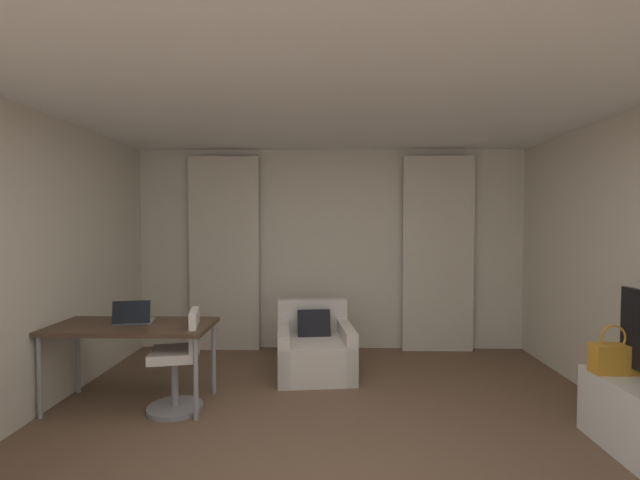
{
  "coord_description": "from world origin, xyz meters",
  "views": [
    {
      "loc": [
        -0.03,
        -2.67,
        1.64
      ],
      "look_at": [
        -0.11,
        1.33,
        1.49
      ],
      "focal_mm": 24.36,
      "sensor_mm": 36.0,
      "label": 1
    }
  ],
  "objects_px": {
    "armchair": "(315,350)",
    "handbag_primary": "(613,357)",
    "desk_chair": "(179,366)",
    "desk": "(132,331)",
    "laptop": "(134,318)"
  },
  "relations": [
    {
      "from": "desk_chair",
      "to": "laptop",
      "type": "relative_size",
      "value": 2.45
    },
    {
      "from": "armchair",
      "to": "desk_chair",
      "type": "height_order",
      "value": "desk_chair"
    },
    {
      "from": "desk",
      "to": "laptop",
      "type": "relative_size",
      "value": 3.96
    },
    {
      "from": "armchair",
      "to": "laptop",
      "type": "bearing_deg",
      "value": -152.77
    },
    {
      "from": "armchair",
      "to": "handbag_primary",
      "type": "bearing_deg",
      "value": -31.88
    },
    {
      "from": "desk_chair",
      "to": "handbag_primary",
      "type": "bearing_deg",
      "value": -7.72
    },
    {
      "from": "desk_chair",
      "to": "desk",
      "type": "bearing_deg",
      "value": 168.69
    },
    {
      "from": "armchair",
      "to": "desk_chair",
      "type": "relative_size",
      "value": 1.09
    },
    {
      "from": "desk",
      "to": "desk_chair",
      "type": "relative_size",
      "value": 1.62
    },
    {
      "from": "desk_chair",
      "to": "laptop",
      "type": "bearing_deg",
      "value": 164.48
    },
    {
      "from": "desk",
      "to": "laptop",
      "type": "bearing_deg",
      "value": 87.78
    },
    {
      "from": "desk",
      "to": "desk_chair",
      "type": "xyz_separation_m",
      "value": [
        0.46,
        -0.09,
        -0.29
      ]
    },
    {
      "from": "desk_chair",
      "to": "handbag_primary",
      "type": "relative_size",
      "value": 2.39
    },
    {
      "from": "desk_chair",
      "to": "laptop",
      "type": "distance_m",
      "value": 0.61
    },
    {
      "from": "laptop",
      "to": "handbag_primary",
      "type": "xyz_separation_m",
      "value": [
        3.91,
        -0.59,
        -0.15
      ]
    }
  ]
}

